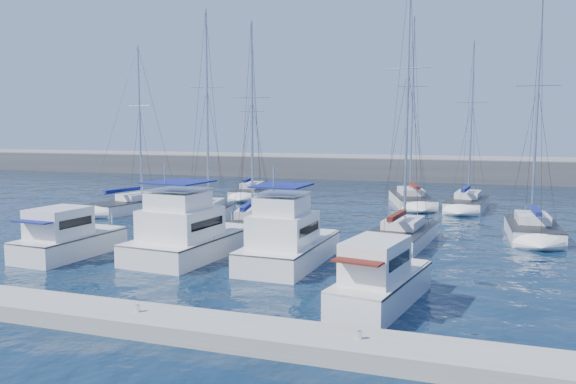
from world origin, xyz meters
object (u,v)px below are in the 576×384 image
(motor_yacht_port_inner, at_px, (188,237))
(sailboat_mid_d, at_px, (402,235))
(motor_yacht_stbd_inner, at_px, (287,243))
(motor_yacht_port_outer, at_px, (67,240))
(sailboat_back_a, at_px, (251,192))
(motor_yacht_stbd_outer, at_px, (380,283))
(sailboat_back_c, at_px, (467,203))
(sailboat_mid_c, at_px, (251,223))
(sailboat_back_b, at_px, (411,199))
(sailboat_mid_b, at_px, (206,213))
(sailboat_mid_e, at_px, (532,229))
(sailboat_mid_a, at_px, (135,205))

(motor_yacht_port_inner, height_order, sailboat_mid_d, sailboat_mid_d)
(motor_yacht_port_inner, distance_m, motor_yacht_stbd_inner, 5.85)
(motor_yacht_port_outer, bearing_deg, motor_yacht_port_inner, 22.10)
(motor_yacht_port_inner, relative_size, motor_yacht_stbd_inner, 1.09)
(sailboat_back_a, bearing_deg, motor_yacht_stbd_inner, -72.67)
(motor_yacht_stbd_outer, xyz_separation_m, sailboat_back_a, (-18.88, 31.83, -0.42))
(sailboat_back_a, distance_m, sailboat_back_c, 21.61)
(motor_yacht_port_outer, bearing_deg, sailboat_mid_d, 32.78)
(motor_yacht_port_inner, relative_size, motor_yacht_stbd_outer, 1.23)
(sailboat_mid_c, distance_m, sailboat_back_b, 19.64)
(sailboat_back_b, bearing_deg, sailboat_back_c, -28.11)
(sailboat_back_b, bearing_deg, motor_yacht_port_outer, -134.60)
(motor_yacht_stbd_outer, xyz_separation_m, sailboat_back_b, (-2.37, 31.24, -0.40))
(motor_yacht_stbd_outer, distance_m, sailboat_mid_b, 23.63)
(sailboat_back_b, bearing_deg, motor_yacht_stbd_outer, -101.24)
(motor_yacht_stbd_inner, xyz_separation_m, sailboat_mid_e, (12.76, 12.25, -0.59))
(motor_yacht_stbd_outer, distance_m, sailboat_mid_d, 12.73)
(motor_yacht_port_inner, height_order, sailboat_back_b, sailboat_back_b)
(motor_yacht_port_outer, relative_size, sailboat_mid_c, 0.44)
(motor_yacht_port_inner, bearing_deg, sailboat_back_b, 75.29)
(sailboat_mid_b, height_order, sailboat_back_b, sailboat_back_b)
(sailboat_mid_c, distance_m, sailboat_back_a, 19.54)
(motor_yacht_stbd_inner, height_order, sailboat_mid_b, sailboat_mid_b)
(motor_yacht_port_inner, distance_m, motor_yacht_stbd_outer, 12.72)
(sailboat_mid_a, height_order, sailboat_back_b, sailboat_back_b)
(sailboat_mid_d, bearing_deg, sailboat_back_b, 100.58)
(sailboat_mid_b, xyz_separation_m, sailboat_mid_d, (15.66, -4.24, 0.00))
(motor_yacht_stbd_inner, relative_size, sailboat_mid_d, 0.45)
(motor_yacht_stbd_inner, distance_m, sailboat_mid_e, 17.70)
(sailboat_mid_e, distance_m, sailboat_back_a, 29.61)
(motor_yacht_port_outer, height_order, sailboat_mid_c, sailboat_mid_c)
(motor_yacht_stbd_inner, bearing_deg, motor_yacht_port_inner, -178.01)
(sailboat_mid_a, height_order, sailboat_mid_b, sailboat_mid_b)
(sailboat_mid_e, distance_m, sailboat_back_c, 13.34)
(sailboat_back_c, bearing_deg, sailboat_mid_a, -153.18)
(sailboat_mid_c, distance_m, sailboat_mid_d, 10.62)
(motor_yacht_stbd_inner, bearing_deg, sailboat_mid_d, 58.29)
(sailboat_mid_d, xyz_separation_m, sailboat_back_c, (3.48, 17.42, -0.03))
(motor_yacht_stbd_inner, bearing_deg, motor_yacht_port_outer, -168.19)
(sailboat_mid_a, bearing_deg, sailboat_mid_e, 8.78)
(sailboat_mid_b, xyz_separation_m, sailboat_back_b, (14.11, 14.30, -0.01))
(sailboat_back_a, bearing_deg, motor_yacht_port_inner, -83.65)
(sailboat_mid_c, xyz_separation_m, sailboat_back_b, (9.01, 17.45, 0.02))
(motor_yacht_stbd_outer, height_order, sailboat_back_a, sailboat_back_a)
(motor_yacht_port_inner, xyz_separation_m, sailboat_back_c, (14.25, 24.88, -0.61))
(motor_yacht_port_inner, xyz_separation_m, sailboat_mid_a, (-13.03, 14.18, -0.62))
(motor_yacht_port_outer, distance_m, motor_yacht_stbd_inner, 12.45)
(sailboat_mid_c, relative_size, sailboat_back_c, 0.98)
(motor_yacht_port_outer, height_order, motor_yacht_stbd_inner, motor_yacht_stbd_inner)
(sailboat_mid_a, relative_size, sailboat_mid_e, 0.92)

